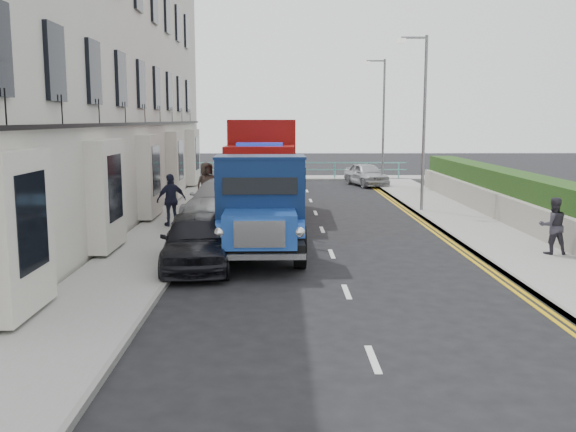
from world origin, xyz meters
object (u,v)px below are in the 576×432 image
at_px(lamp_far, 381,115).
at_px(lamp_mid, 421,113).
at_px(red_lorry, 264,165).
at_px(parked_car_front, 195,241).
at_px(bedford_lorry, 261,213).

bearing_deg(lamp_far, lamp_mid, -90.00).
xyz_separation_m(lamp_mid, lamp_far, (0.00, 10.00, 0.00)).
height_order(red_lorry, parked_car_front, red_lorry).
bearing_deg(parked_car_front, lamp_mid, 45.53).
relative_size(bedford_lorry, red_lorry, 0.82).
distance_m(lamp_far, parked_car_front, 21.38).
xyz_separation_m(bedford_lorry, parked_car_front, (-1.63, -0.89, -0.56)).
bearing_deg(red_lorry, parked_car_front, -98.31).
distance_m(lamp_mid, parked_car_front, 12.82).
relative_size(lamp_mid, parked_car_front, 1.68).
height_order(bedford_lorry, parked_car_front, bedford_lorry).
distance_m(red_lorry, parked_car_front, 9.13).
bearing_deg(lamp_far, red_lorry, -120.17).
bearing_deg(red_lorry, lamp_mid, 8.18).
bearing_deg(lamp_far, bedford_lorry, -108.16).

